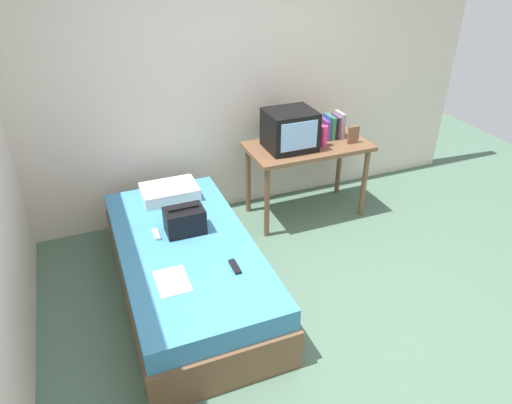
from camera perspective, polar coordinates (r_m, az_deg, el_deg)
The scene contains 13 objects.
ground_plane at distance 3.58m, azimuth 8.22°, elevation -15.09°, with size 8.00×8.00×0.00m, color #4C6B56.
wall_back at distance 4.51m, azimuth -3.26°, elevation 14.53°, with size 5.20×0.10×2.60m, color beige.
bed at distance 3.72m, azimuth -8.28°, elevation -8.01°, with size 1.00×2.00×0.49m.
desk at distance 4.54m, azimuth 6.28°, elevation 5.84°, with size 1.16×0.60×0.75m.
tv at distance 4.34m, azimuth 4.14°, elevation 8.75°, with size 0.44×0.39×0.36m.
water_bottle at distance 4.45m, azimuth 8.21°, elevation 7.93°, with size 0.07×0.07×0.20m, color #E53372.
book_row at distance 4.65m, azimuth 9.27°, elevation 9.04°, with size 0.19×0.17×0.25m.
picture_frame at distance 4.56m, azimuth 11.74°, elevation 7.99°, with size 0.11×0.02×0.17m, color brown.
pillow at distance 4.15m, azimuth -10.45°, elevation 1.23°, with size 0.47×0.33×0.11m, color silver.
handbag at distance 3.64m, azimuth -8.65°, elevation -2.23°, with size 0.30×0.20×0.23m.
magazine at distance 3.23m, azimuth -10.12°, elevation -9.45°, with size 0.21×0.29×0.01m, color white.
remote_dark at distance 3.29m, azimuth -2.58°, elevation -7.85°, with size 0.04×0.16×0.02m, color black.
remote_silver at distance 3.68m, azimuth -12.02°, elevation -3.89°, with size 0.04×0.14×0.02m, color #B7B7BC.
Camera 1 is at (-1.38, -2.11, 2.54)m, focal length 32.93 mm.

